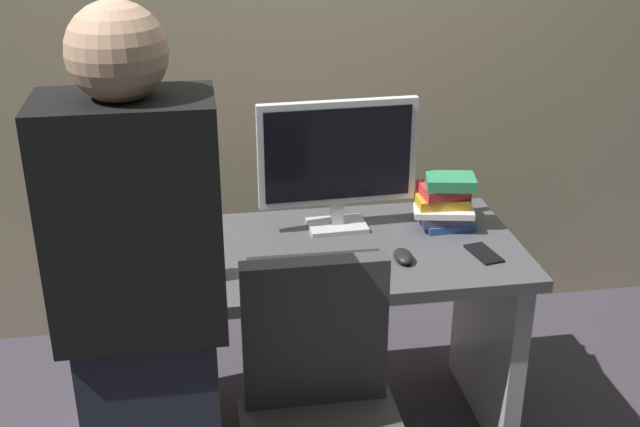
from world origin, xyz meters
name	(u,v)px	position (x,y,z in m)	size (l,w,h in m)	color
ground_plane	(318,425)	(0.00, 0.00, 0.00)	(9.00, 9.00, 0.00)	#3D3842
desk	(318,308)	(0.00, 0.00, 0.50)	(1.35, 0.66, 0.72)	#4C4C51
person_at_desk	(145,330)	(-0.52, -0.61, 0.84)	(0.40, 0.24, 1.64)	#262838
monitor	(338,158)	(0.09, 0.15, 0.98)	(0.54, 0.15, 0.46)	silver
keyboard	(316,265)	(-0.02, -0.13, 0.73)	(0.43, 0.13, 0.02)	#262626
mouse	(403,256)	(0.26, -0.13, 0.74)	(0.06, 0.10, 0.03)	black
cup_near_keyboard	(211,264)	(-0.35, -0.14, 0.77)	(0.08, 0.08, 0.09)	silver
cup_by_monitor	(169,223)	(-0.48, 0.18, 0.77)	(0.07, 0.07, 0.09)	silver
book_stack	(445,202)	(0.46, 0.11, 0.81)	(0.23, 0.19, 0.19)	#3359A5
cell_phone	(484,253)	(0.53, -0.13, 0.73)	(0.07, 0.14, 0.01)	black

